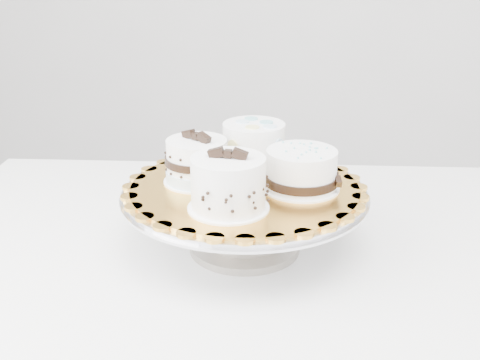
% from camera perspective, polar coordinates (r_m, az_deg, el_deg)
% --- Properties ---
extents(table, '(1.39, 1.05, 0.75)m').
position_cam_1_polar(table, '(1.03, 3.69, -10.39)').
color(table, white).
rests_on(table, floor).
extents(cake_stand, '(0.39, 0.39, 0.11)m').
position_cam_1_polar(cake_stand, '(0.97, 0.44, -2.68)').
color(cake_stand, gray).
rests_on(cake_stand, table).
extents(cake_board, '(0.39, 0.39, 0.01)m').
position_cam_1_polar(cake_board, '(0.95, 0.45, -0.70)').
color(cake_board, gold).
rests_on(cake_board, cake_stand).
extents(cake_swirl, '(0.12, 0.12, 0.09)m').
position_cam_1_polar(cake_swirl, '(0.86, -1.12, -0.47)').
color(cake_swirl, white).
rests_on(cake_swirl, cake_board).
extents(cake_banded, '(0.13, 0.13, 0.09)m').
position_cam_1_polar(cake_banded, '(0.96, -4.10, 1.65)').
color(cake_banded, white).
rests_on(cake_banded, cake_board).
extents(cake_dots, '(0.13, 0.13, 0.08)m').
position_cam_1_polar(cake_dots, '(1.02, 1.31, 3.33)').
color(cake_dots, white).
rests_on(cake_dots, cake_board).
extents(cake_ribbon, '(0.13, 0.13, 0.07)m').
position_cam_1_polar(cake_ribbon, '(0.94, 5.90, 0.86)').
color(cake_ribbon, white).
rests_on(cake_ribbon, cake_board).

